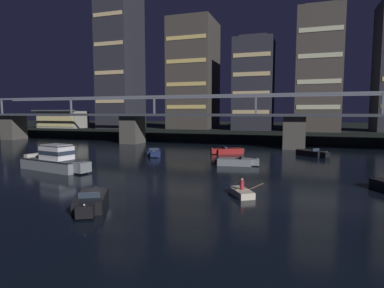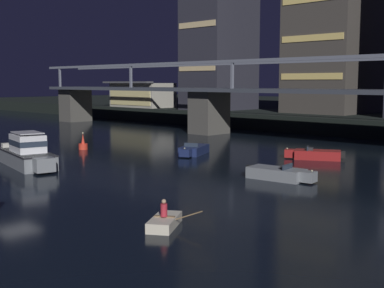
{
  "view_description": "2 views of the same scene",
  "coord_description": "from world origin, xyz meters",
  "px_view_note": "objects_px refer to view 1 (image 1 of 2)",
  "views": [
    {
      "loc": [
        16.23,
        -22.09,
        6.14
      ],
      "look_at": [
        4.55,
        12.85,
        2.53
      ],
      "focal_mm": 29.71,
      "sensor_mm": 36.0,
      "label": 1
    },
    {
      "loc": [
        29.47,
        -14.85,
        6.73
      ],
      "look_at": [
        3.98,
        11.58,
        2.3
      ],
      "focal_mm": 47.91,
      "sensor_mm": 36.0,
      "label": 2
    }
  ],
  "objects_px": {
    "tower_east_tall": "(318,71)",
    "speedboat_mid_left": "(228,151)",
    "speedboat_far_left": "(312,153)",
    "dinghy_with_paddler": "(241,192)",
    "speedboat_mid_right": "(236,162)",
    "channel_buoy": "(70,153)",
    "speedboat_near_right": "(154,153)",
    "cabin_cruiser_near_left": "(55,160)",
    "tower_west_tall": "(194,75)",
    "speedboat_far_center": "(91,201)",
    "tower_central": "(254,85)",
    "river_bridge": "(207,123)",
    "tower_west_low": "(120,61)",
    "waterfront_pavilion": "(63,119)"
  },
  "relations": [
    {
      "from": "cabin_cruiser_near_left",
      "to": "tower_west_tall",
      "type": "bearing_deg",
      "value": 90.98
    },
    {
      "from": "channel_buoy",
      "to": "speedboat_far_center",
      "type": "bearing_deg",
      "value": -47.83
    },
    {
      "from": "speedboat_far_left",
      "to": "dinghy_with_paddler",
      "type": "bearing_deg",
      "value": -103.22
    },
    {
      "from": "river_bridge",
      "to": "speedboat_mid_right",
      "type": "distance_m",
      "value": 22.98
    },
    {
      "from": "speedboat_mid_right",
      "to": "channel_buoy",
      "type": "relative_size",
      "value": 2.97
    },
    {
      "from": "waterfront_pavilion",
      "to": "tower_central",
      "type": "bearing_deg",
      "value": 7.46
    },
    {
      "from": "speedboat_far_left",
      "to": "channel_buoy",
      "type": "xyz_separation_m",
      "value": [
        -32.22,
        -11.65,
        0.06
      ]
    },
    {
      "from": "speedboat_far_left",
      "to": "speedboat_mid_left",
      "type": "bearing_deg",
      "value": -174.12
    },
    {
      "from": "tower_west_low",
      "to": "speedboat_far_left",
      "type": "relative_size",
      "value": 7.69
    },
    {
      "from": "speedboat_near_right",
      "to": "dinghy_with_paddler",
      "type": "relative_size",
      "value": 1.79
    },
    {
      "from": "speedboat_near_right",
      "to": "channel_buoy",
      "type": "bearing_deg",
      "value": -153.93
    },
    {
      "from": "waterfront_pavilion",
      "to": "river_bridge",
      "type": "bearing_deg",
      "value": -15.45
    },
    {
      "from": "tower_central",
      "to": "speedboat_mid_right",
      "type": "bearing_deg",
      "value": -85.09
    },
    {
      "from": "tower_west_low",
      "to": "speedboat_far_left",
      "type": "xyz_separation_m",
      "value": [
        45.6,
        -24.59,
        -18.98
      ]
    },
    {
      "from": "speedboat_far_center",
      "to": "channel_buoy",
      "type": "bearing_deg",
      "value": 132.17
    },
    {
      "from": "speedboat_far_center",
      "to": "channel_buoy",
      "type": "distance_m",
      "value": 26.16
    },
    {
      "from": "speedboat_mid_left",
      "to": "dinghy_with_paddler",
      "type": "distance_m",
      "value": 24.53
    },
    {
      "from": "tower_west_low",
      "to": "speedboat_near_right",
      "type": "bearing_deg",
      "value": -52.49
    },
    {
      "from": "channel_buoy",
      "to": "dinghy_with_paddler",
      "type": "distance_m",
      "value": 29.54
    },
    {
      "from": "speedboat_mid_left",
      "to": "speedboat_far_center",
      "type": "bearing_deg",
      "value": -95.22
    },
    {
      "from": "speedboat_mid_right",
      "to": "speedboat_far_center",
      "type": "distance_m",
      "value": 20.49
    },
    {
      "from": "tower_east_tall",
      "to": "speedboat_mid_left",
      "type": "xyz_separation_m",
      "value": [
        -13.59,
        -27.87,
        -14.73
      ]
    },
    {
      "from": "river_bridge",
      "to": "speedboat_far_left",
      "type": "relative_size",
      "value": 22.16
    },
    {
      "from": "tower_west_low",
      "to": "speedboat_mid_left",
      "type": "height_order",
      "value": "tower_west_low"
    },
    {
      "from": "river_bridge",
      "to": "tower_central",
      "type": "distance_m",
      "value": 21.09
    },
    {
      "from": "waterfront_pavilion",
      "to": "speedboat_far_center",
      "type": "xyz_separation_m",
      "value": [
        46.68,
        -52.11,
        -4.02
      ]
    },
    {
      "from": "waterfront_pavilion",
      "to": "speedboat_mid_left",
      "type": "height_order",
      "value": "waterfront_pavilion"
    },
    {
      "from": "cabin_cruiser_near_left",
      "to": "speedboat_mid_left",
      "type": "relative_size",
      "value": 1.91
    },
    {
      "from": "speedboat_mid_left",
      "to": "speedboat_far_center",
      "type": "xyz_separation_m",
      "value": [
        -2.73,
        -29.81,
        0.0
      ]
    },
    {
      "from": "tower_west_tall",
      "to": "speedboat_mid_left",
      "type": "bearing_deg",
      "value": -63.3
    },
    {
      "from": "river_bridge",
      "to": "channel_buoy",
      "type": "xyz_separation_m",
      "value": [
        -13.98,
        -20.8,
        -3.85
      ]
    },
    {
      "from": "waterfront_pavilion",
      "to": "cabin_cruiser_near_left",
      "type": "relative_size",
      "value": 1.32
    },
    {
      "from": "tower_west_low",
      "to": "tower_central",
      "type": "relative_size",
      "value": 1.63
    },
    {
      "from": "river_bridge",
      "to": "tower_west_low",
      "type": "relative_size",
      "value": 2.88
    },
    {
      "from": "river_bridge",
      "to": "tower_west_tall",
      "type": "distance_m",
      "value": 25.43
    },
    {
      "from": "tower_west_tall",
      "to": "speedboat_mid_left",
      "type": "distance_m",
      "value": 38.04
    },
    {
      "from": "river_bridge",
      "to": "cabin_cruiser_near_left",
      "type": "xyz_separation_m",
      "value": [
        -8.46,
        -29.86,
        -3.28
      ]
    },
    {
      "from": "river_bridge",
      "to": "speedboat_far_left",
      "type": "height_order",
      "value": "river_bridge"
    },
    {
      "from": "river_bridge",
      "to": "speedboat_far_center",
      "type": "height_order",
      "value": "river_bridge"
    },
    {
      "from": "tower_central",
      "to": "speedboat_near_right",
      "type": "xyz_separation_m",
      "value": [
        -9.62,
        -34.03,
        -12.3
      ]
    },
    {
      "from": "speedboat_mid_right",
      "to": "speedboat_near_right",
      "type": "bearing_deg",
      "value": 159.3
    },
    {
      "from": "tower_west_tall",
      "to": "tower_east_tall",
      "type": "xyz_separation_m",
      "value": [
        29.22,
        -3.2,
        -0.67
      ]
    },
    {
      "from": "tower_east_tall",
      "to": "tower_west_low",
      "type": "bearing_deg",
      "value": -177.51
    },
    {
      "from": "cabin_cruiser_near_left",
      "to": "dinghy_with_paddler",
      "type": "distance_m",
      "value": 21.28
    },
    {
      "from": "cabin_cruiser_near_left",
      "to": "dinghy_with_paddler",
      "type": "height_order",
      "value": "cabin_cruiser_near_left"
    },
    {
      "from": "speedboat_far_center",
      "to": "cabin_cruiser_near_left",
      "type": "bearing_deg",
      "value": 139.37
    },
    {
      "from": "tower_east_tall",
      "to": "speedboat_mid_left",
      "type": "distance_m",
      "value": 34.33
    },
    {
      "from": "speedboat_far_left",
      "to": "speedboat_near_right",
      "type": "bearing_deg",
      "value": -163.31
    },
    {
      "from": "speedboat_far_left",
      "to": "speedboat_far_center",
      "type": "height_order",
      "value": "same"
    },
    {
      "from": "waterfront_pavilion",
      "to": "speedboat_mid_left",
      "type": "distance_m",
      "value": 54.35
    }
  ]
}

